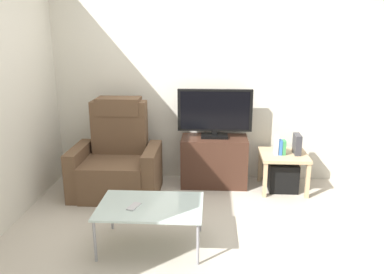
{
  "coord_description": "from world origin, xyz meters",
  "views": [
    {
      "loc": [
        0.09,
        -3.59,
        1.86
      ],
      "look_at": [
        -0.13,
        0.5,
        0.7
      ],
      "focal_mm": 36.16,
      "sensor_mm": 36.0,
      "label": 1
    }
  ],
  "objects_px": {
    "tv_stand": "(214,161)",
    "recliner_armchair": "(117,161)",
    "book_leftmost": "(276,145)",
    "game_console": "(297,144)",
    "cell_phone": "(134,206)",
    "subwoofer_box": "(282,176)",
    "side_table": "(284,159)",
    "coffee_table": "(151,208)",
    "book_rightmost": "(284,147)",
    "television": "(215,112)",
    "book_middle": "(280,147)"
  },
  "relations": [
    {
      "from": "tv_stand",
      "to": "recliner_armchair",
      "type": "relative_size",
      "value": 0.73
    },
    {
      "from": "book_leftmost",
      "to": "game_console",
      "type": "distance_m",
      "value": 0.25
    },
    {
      "from": "game_console",
      "to": "cell_phone",
      "type": "distance_m",
      "value": 2.15
    },
    {
      "from": "subwoofer_box",
      "to": "recliner_armchair",
      "type": "bearing_deg",
      "value": -174.94
    },
    {
      "from": "side_table",
      "to": "game_console",
      "type": "distance_m",
      "value": 0.24
    },
    {
      "from": "subwoofer_box",
      "to": "book_leftmost",
      "type": "bearing_deg",
      "value": -168.69
    },
    {
      "from": "coffee_table",
      "to": "book_leftmost",
      "type": "bearing_deg",
      "value": 45.72
    },
    {
      "from": "game_console",
      "to": "subwoofer_box",
      "type": "bearing_deg",
      "value": -176.05
    },
    {
      "from": "recliner_armchair",
      "to": "game_console",
      "type": "distance_m",
      "value": 2.1
    },
    {
      "from": "tv_stand",
      "to": "subwoofer_box",
      "type": "distance_m",
      "value": 0.83
    },
    {
      "from": "game_console",
      "to": "coffee_table",
      "type": "bearing_deg",
      "value": -138.69
    },
    {
      "from": "book_rightmost",
      "to": "cell_phone",
      "type": "xyz_separation_m",
      "value": [
        -1.49,
        -1.34,
        -0.13
      ]
    },
    {
      "from": "book_rightmost",
      "to": "cell_phone",
      "type": "bearing_deg",
      "value": -138.04
    },
    {
      "from": "tv_stand",
      "to": "book_rightmost",
      "type": "xyz_separation_m",
      "value": [
        0.8,
        -0.13,
        0.23
      ]
    },
    {
      "from": "television",
      "to": "book_rightmost",
      "type": "bearing_deg",
      "value": -10.52
    },
    {
      "from": "book_middle",
      "to": "cell_phone",
      "type": "bearing_deg",
      "value": -137.21
    },
    {
      "from": "game_console",
      "to": "television",
      "type": "bearing_deg",
      "value": 172.92
    },
    {
      "from": "recliner_armchair",
      "to": "book_rightmost",
      "type": "relative_size",
      "value": 6.41
    },
    {
      "from": "cell_phone",
      "to": "recliner_armchair",
      "type": "bearing_deg",
      "value": 128.42
    },
    {
      "from": "recliner_armchair",
      "to": "cell_phone",
      "type": "distance_m",
      "value": 1.26
    },
    {
      "from": "subwoofer_box",
      "to": "book_leftmost",
      "type": "relative_size",
      "value": 1.5
    },
    {
      "from": "side_table",
      "to": "subwoofer_box",
      "type": "height_order",
      "value": "side_table"
    },
    {
      "from": "side_table",
      "to": "coffee_table",
      "type": "bearing_deg",
      "value": -136.02
    },
    {
      "from": "subwoofer_box",
      "to": "television",
      "type": "bearing_deg",
      "value": 170.99
    },
    {
      "from": "game_console",
      "to": "tv_stand",
      "type": "bearing_deg",
      "value": 174.03
    },
    {
      "from": "side_table",
      "to": "subwoofer_box",
      "type": "bearing_deg",
      "value": 0.0
    },
    {
      "from": "recliner_armchair",
      "to": "side_table",
      "type": "relative_size",
      "value": 2.0
    },
    {
      "from": "recliner_armchair",
      "to": "book_leftmost",
      "type": "bearing_deg",
      "value": 2.6
    },
    {
      "from": "tv_stand",
      "to": "book_middle",
      "type": "bearing_deg",
      "value": -9.73
    },
    {
      "from": "recliner_armchair",
      "to": "coffee_table",
      "type": "bearing_deg",
      "value": -65.66
    },
    {
      "from": "recliner_armchair",
      "to": "coffee_table",
      "type": "xyz_separation_m",
      "value": [
        0.57,
        -1.15,
        -0.01
      ]
    },
    {
      "from": "television",
      "to": "side_table",
      "type": "distance_m",
      "value": 0.98
    },
    {
      "from": "side_table",
      "to": "television",
      "type": "bearing_deg",
      "value": 170.99
    },
    {
      "from": "cell_phone",
      "to": "coffee_table",
      "type": "bearing_deg",
      "value": 35.81
    },
    {
      "from": "television",
      "to": "book_leftmost",
      "type": "relative_size",
      "value": 3.96
    },
    {
      "from": "book_middle",
      "to": "cell_phone",
      "type": "relative_size",
      "value": 1.14
    },
    {
      "from": "subwoofer_box",
      "to": "book_leftmost",
      "type": "distance_m",
      "value": 0.4
    },
    {
      "from": "recliner_armchair",
      "to": "book_leftmost",
      "type": "height_order",
      "value": "recliner_armchair"
    },
    {
      "from": "book_middle",
      "to": "book_rightmost",
      "type": "distance_m",
      "value": 0.04
    },
    {
      "from": "game_console",
      "to": "coffee_table",
      "type": "xyz_separation_m",
      "value": [
        -1.51,
        -1.33,
        -0.2
      ]
    },
    {
      "from": "tv_stand",
      "to": "television",
      "type": "distance_m",
      "value": 0.6
    },
    {
      "from": "television",
      "to": "game_console",
      "type": "relative_size",
      "value": 3.78
    },
    {
      "from": "book_rightmost",
      "to": "tv_stand",
      "type": "bearing_deg",
      "value": 170.78
    },
    {
      "from": "tv_stand",
      "to": "recliner_armchair",
      "type": "bearing_deg",
      "value": -165.92
    },
    {
      "from": "subwoofer_box",
      "to": "coffee_table",
      "type": "distance_m",
      "value": 1.91
    },
    {
      "from": "recliner_armchair",
      "to": "book_middle",
      "type": "distance_m",
      "value": 1.89
    },
    {
      "from": "book_middle",
      "to": "coffee_table",
      "type": "height_order",
      "value": "book_middle"
    },
    {
      "from": "cell_phone",
      "to": "book_middle",
      "type": "bearing_deg",
      "value": 61.15
    },
    {
      "from": "book_middle",
      "to": "coffee_table",
      "type": "xyz_separation_m",
      "value": [
        -1.31,
        -1.3,
        -0.17
      ]
    },
    {
      "from": "television",
      "to": "book_rightmost",
      "type": "distance_m",
      "value": 0.9
    }
  ]
}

